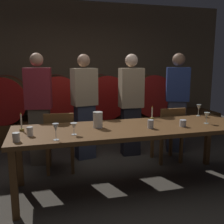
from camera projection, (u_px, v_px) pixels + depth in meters
ground_plane at (113, 191)px, 3.25m from camera, size 8.83×8.83×0.00m
back_wall at (77, 69)px, 5.83m from camera, size 6.79×0.24×2.83m
barrel_shelf at (82, 127)px, 5.53m from camera, size 6.11×0.90×0.45m
wine_barrel_far_left at (4, 99)px, 5.03m from camera, size 0.87×0.85×0.87m
wine_barrel_center_left at (57, 97)px, 5.29m from camera, size 0.87×0.85×0.87m
wine_barrel_center_right at (103, 96)px, 5.53m from camera, size 0.87×0.85×0.87m
wine_barrel_far_right at (146, 94)px, 5.78m from camera, size 0.87×0.85×0.87m
dining_table at (132, 132)px, 3.26m from camera, size 2.90×0.89×0.78m
chair_left at (60, 139)px, 3.73m from camera, size 0.44×0.44×0.88m
chair_right at (169, 132)px, 4.12m from camera, size 0.40×0.40×0.88m
guest_far_left at (39, 109)px, 3.98m from camera, size 0.41×0.30×1.70m
guest_center_left at (85, 106)px, 4.23m from camera, size 0.42×0.32×1.69m
guest_center_right at (131, 104)px, 4.40m from camera, size 0.38×0.24×1.69m
guest_far_right at (177, 102)px, 4.57m from camera, size 0.44×0.37×1.71m
candle_left at (21, 126)px, 3.04m from camera, size 0.05×0.05×0.22m
candle_right at (152, 116)px, 3.65m from camera, size 0.05×0.05×0.19m
pitcher at (98, 120)px, 3.19m from camera, size 0.12×0.12×0.19m
wine_glass_far_left at (56, 128)px, 2.67m from camera, size 0.06×0.06×0.17m
wine_glass_center_left at (74, 126)px, 2.87m from camera, size 0.08×0.08×0.13m
wine_glass_center_right at (207, 116)px, 3.40m from camera, size 0.07×0.07×0.15m
wine_glass_far_right at (199, 108)px, 3.88m from camera, size 0.07×0.07×0.17m
cup_far_left at (16, 137)px, 2.63m from camera, size 0.07×0.07×0.09m
cup_center_left at (30, 131)px, 2.83m from camera, size 0.07×0.07×0.10m
cup_center_right at (151, 124)px, 3.16m from camera, size 0.07×0.07×0.10m
cup_far_right at (183, 123)px, 3.25m from camera, size 0.08×0.08×0.08m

